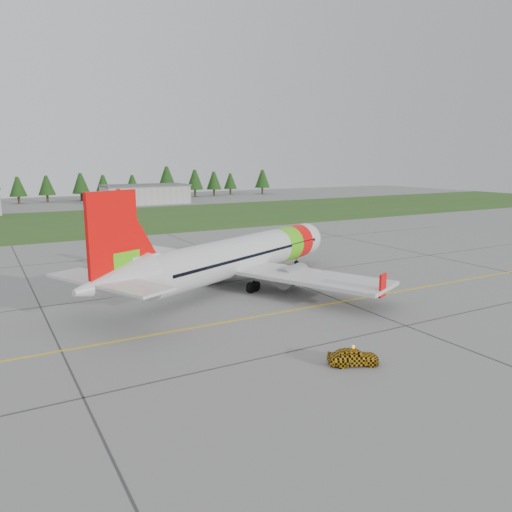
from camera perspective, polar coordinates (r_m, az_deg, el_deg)
ground at (r=35.99m, az=5.45°, el=-10.51°), size 320.00×320.00×0.00m
aircraft at (r=52.19m, az=-2.17°, el=-0.07°), size 33.68×31.95×10.81m
follow_me_car at (r=33.28m, az=11.12°, el=-9.45°), size 1.59×1.69×3.33m
grass_strip at (r=111.83m, az=-19.31°, el=3.70°), size 320.00×50.00×0.03m
taxi_guideline at (r=42.39m, az=-0.77°, el=-7.06°), size 120.00×0.25×0.02m
hangar_east at (r=152.33m, az=-12.53°, el=6.85°), size 24.00×12.00×5.20m
treeline at (r=166.68m, az=-22.94°, el=7.42°), size 160.00×8.00×10.00m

